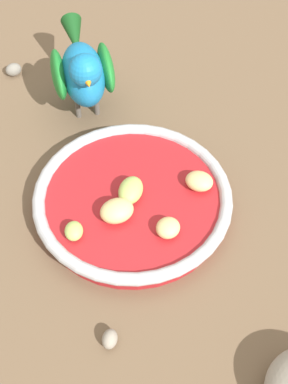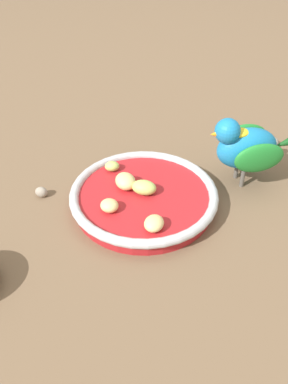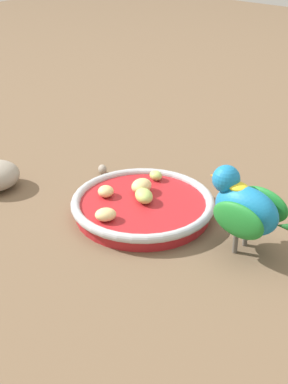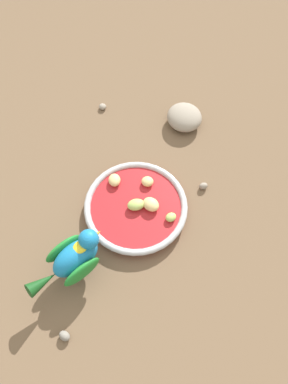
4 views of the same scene
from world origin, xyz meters
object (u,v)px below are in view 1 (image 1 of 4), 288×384
(feeding_bowl, at_px, (133,200))
(apple_piece_3, at_px, (117,211))
(pebble_2, at_px, (110,339))
(apple_piece_4, at_px, (168,228))
(apple_piece_2, at_px, (74,231))
(parrot, at_px, (83,70))
(pebble_0, at_px, (13,70))
(apple_piece_1, at_px, (199,181))
(apple_piece_0, at_px, (131,190))

(feeding_bowl, xyz_separation_m, apple_piece_3, (-0.02, -0.02, 0.02))
(pebble_2, bearing_deg, apple_piece_4, 48.03)
(apple_piece_3, bearing_deg, apple_piece_4, -35.32)
(apple_piece_2, distance_m, parrot, 0.23)
(parrot, bearing_deg, pebble_0, -137.38)
(apple_piece_1, xyz_separation_m, apple_piece_4, (-0.06, -0.06, -0.00))
(feeding_bowl, distance_m, apple_piece_3, 0.04)
(apple_piece_0, relative_size, apple_piece_1, 1.19)
(apple_piece_3, height_order, parrot, parrot)
(apple_piece_3, relative_size, parrot, 0.22)
(apple_piece_1, distance_m, apple_piece_3, 0.11)
(feeding_bowl, height_order, pebble_0, feeding_bowl)
(feeding_bowl, distance_m, apple_piece_2, 0.09)
(pebble_0, xyz_separation_m, pebble_2, (0.05, -0.45, -0.00))
(feeding_bowl, relative_size, pebble_0, 9.94)
(apple_piece_0, relative_size, pebble_0, 1.66)
(apple_piece_4, bearing_deg, apple_piece_2, 167.18)
(apple_piece_3, bearing_deg, feeding_bowl, 45.22)
(pebble_2, bearing_deg, apple_piece_2, 95.75)
(apple_piece_0, bearing_deg, feeding_bowl, -23.45)
(apple_piece_2, bearing_deg, apple_piece_3, 13.27)
(pebble_0, bearing_deg, apple_piece_0, -69.13)
(apple_piece_0, relative_size, parrot, 0.22)
(apple_piece_1, relative_size, parrot, 0.18)
(apple_piece_4, xyz_separation_m, pebble_0, (-0.14, 0.35, -0.02))
(apple_piece_0, relative_size, pebble_2, 1.92)
(apple_piece_3, relative_size, pebble_2, 1.90)
(apple_piece_3, distance_m, pebble_0, 0.33)
(pebble_0, distance_m, pebble_2, 0.46)
(feeding_bowl, bearing_deg, apple_piece_1, -3.81)
(parrot, bearing_deg, apple_piece_2, -12.14)
(apple_piece_1, bearing_deg, parrot, 118.21)
(parrot, xyz_separation_m, pebble_0, (-0.09, 0.11, -0.06))
(apple_piece_2, xyz_separation_m, parrot, (0.06, 0.22, 0.04))
(apple_piece_0, distance_m, apple_piece_3, 0.03)
(parrot, distance_m, pebble_2, 0.35)
(apple_piece_1, distance_m, pebble_2, 0.21)
(apple_piece_1, xyz_separation_m, pebble_0, (-0.19, 0.30, -0.02))
(apple_piece_3, height_order, pebble_0, apple_piece_3)
(pebble_2, bearing_deg, apple_piece_0, 68.87)
(parrot, bearing_deg, pebble_2, -5.19)
(apple_piece_3, bearing_deg, apple_piece_1, 10.32)
(parrot, distance_m, pebble_0, 0.15)
(apple_piece_1, bearing_deg, apple_piece_0, 175.72)
(apple_piece_4, relative_size, pebble_2, 1.37)
(apple_piece_0, distance_m, parrot, 0.19)
(apple_piece_1, relative_size, pebble_2, 1.62)
(apple_piece_1, distance_m, pebble_0, 0.36)
(apple_piece_2, bearing_deg, pebble_2, -84.25)
(pebble_2, bearing_deg, parrot, 82.87)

